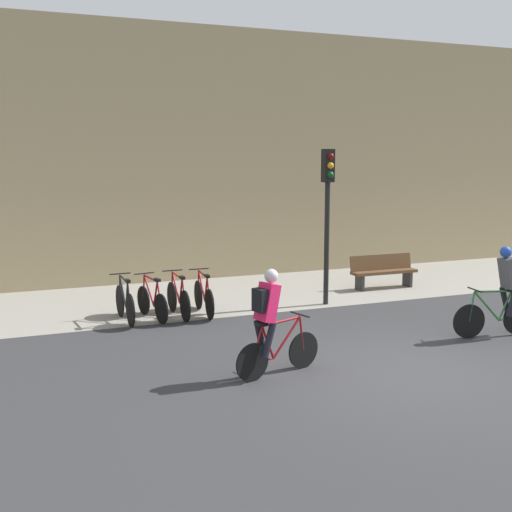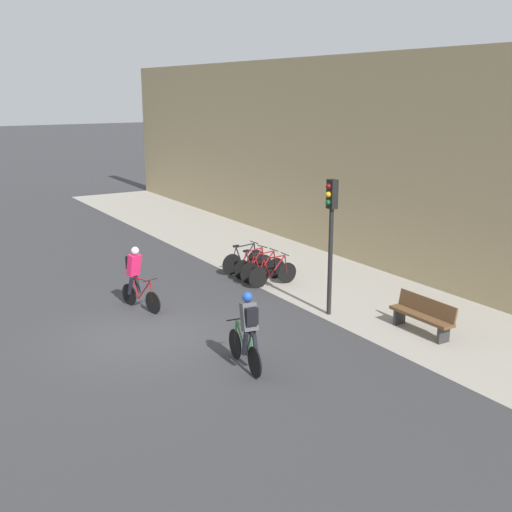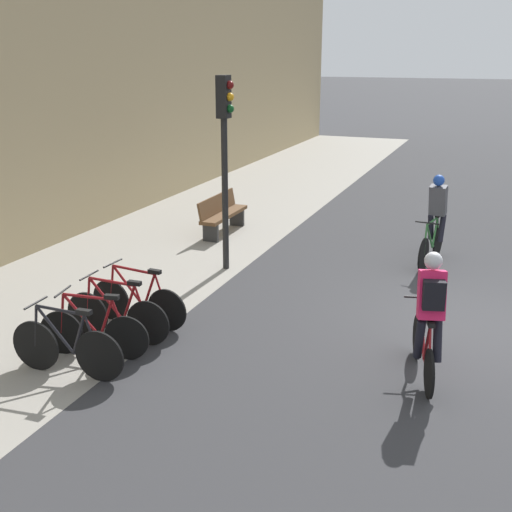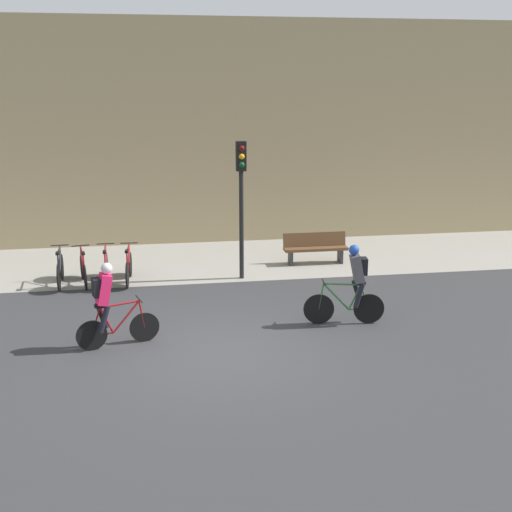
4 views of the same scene
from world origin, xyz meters
name	(u,v)px [view 2 (image 2 of 4)]	position (x,y,z in m)	size (l,w,h in m)	color
ground	(146,336)	(0.00, 0.00, 0.00)	(200.00, 200.00, 0.00)	#333335
kerb_strip	(357,292)	(0.00, 6.75, 0.00)	(44.00, 4.50, 0.01)	gray
building_facade	(425,169)	(0.00, 9.30, 3.53)	(44.00, 0.60, 7.06)	tan
cyclist_pink	(136,275)	(-2.14, 0.62, 0.95)	(1.62, 0.62, 1.75)	black
cyclist_grey	(248,329)	(3.02, 1.13, 0.95)	(1.76, 0.51, 1.78)	black
parked_bike_0	(244,260)	(-3.64, 4.97, 0.41)	(0.46, 1.66, 0.98)	black
parked_bike_1	(253,265)	(-3.06, 4.97, 0.39)	(0.47, 1.58, 0.95)	black
parked_bike_2	(263,269)	(-2.48, 4.97, 0.40)	(0.46, 1.69, 0.97)	black
parked_bike_3	(273,273)	(-1.89, 4.97, 0.40)	(0.46, 1.69, 0.97)	black
traffic_light_pole	(331,222)	(1.09, 4.82, 2.53)	(0.26, 0.30, 3.66)	black
bench	(423,315)	(3.40, 5.96, 0.48)	(1.86, 0.44, 0.89)	brown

